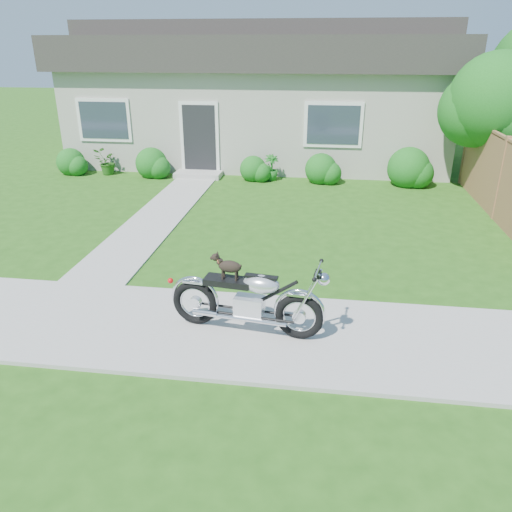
{
  "coord_description": "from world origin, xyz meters",
  "views": [
    {
      "loc": [
        2.32,
        -6.0,
        3.76
      ],
      "look_at": [
        1.35,
        1.0,
        0.75
      ],
      "focal_mm": 35.0,
      "sensor_mm": 36.0,
      "label": 1
    }
  ],
  "objects_px": {
    "potted_plant_right": "(271,168)",
    "tree_near": "(501,105)",
    "potted_plant_left": "(106,162)",
    "motorcycle_with_dog": "(249,299)",
    "fence": "(501,179)",
    "house": "(261,94)"
  },
  "relations": [
    {
      "from": "tree_near",
      "to": "motorcycle_with_dog",
      "type": "distance_m",
      "value": 9.54
    },
    {
      "from": "motorcycle_with_dog",
      "to": "fence",
      "type": "bearing_deg",
      "value": 56.92
    },
    {
      "from": "tree_near",
      "to": "potted_plant_right",
      "type": "bearing_deg",
      "value": 172.17
    },
    {
      "from": "tree_near",
      "to": "potted_plant_right",
      "type": "distance_m",
      "value": 6.26
    },
    {
      "from": "potted_plant_left",
      "to": "fence",
      "type": "bearing_deg",
      "value": -14.68
    },
    {
      "from": "house",
      "to": "fence",
      "type": "height_order",
      "value": "house"
    },
    {
      "from": "potted_plant_right",
      "to": "tree_near",
      "type": "bearing_deg",
      "value": -7.83
    },
    {
      "from": "house",
      "to": "tree_near",
      "type": "xyz_separation_m",
      "value": [
        6.64,
        -4.26,
        0.18
      ]
    },
    {
      "from": "potted_plant_right",
      "to": "motorcycle_with_dog",
      "type": "bearing_deg",
      "value": -85.71
    },
    {
      "from": "house",
      "to": "tree_near",
      "type": "relative_size",
      "value": 3.45
    },
    {
      "from": "house",
      "to": "potted_plant_right",
      "type": "distance_m",
      "value": 3.95
    },
    {
      "from": "fence",
      "to": "tree_near",
      "type": "relative_size",
      "value": 1.81
    },
    {
      "from": "potted_plant_left",
      "to": "motorcycle_with_dog",
      "type": "height_order",
      "value": "motorcycle_with_dog"
    },
    {
      "from": "tree_near",
      "to": "potted_plant_left",
      "type": "bearing_deg",
      "value": 175.8
    },
    {
      "from": "fence",
      "to": "house",
      "type": "bearing_deg",
      "value": 135.26
    },
    {
      "from": "house",
      "to": "potted_plant_left",
      "type": "height_order",
      "value": "house"
    },
    {
      "from": "potted_plant_left",
      "to": "potted_plant_right",
      "type": "distance_m",
      "value": 5.14
    },
    {
      "from": "motorcycle_with_dog",
      "to": "house",
      "type": "bearing_deg",
      "value": 103.89
    },
    {
      "from": "tree_near",
      "to": "potted_plant_left",
      "type": "xyz_separation_m",
      "value": [
        -11.03,
        0.81,
        -1.95
      ]
    },
    {
      "from": "tree_near",
      "to": "motorcycle_with_dog",
      "type": "relative_size",
      "value": 1.65
    },
    {
      "from": "fence",
      "to": "tree_near",
      "type": "bearing_deg",
      "value": 80.3
    },
    {
      "from": "house",
      "to": "potted_plant_right",
      "type": "relative_size",
      "value": 16.55
    }
  ]
}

